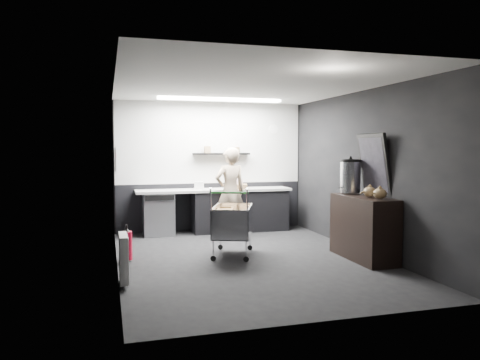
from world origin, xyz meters
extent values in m
plane|color=black|center=(0.00, 0.00, 0.00)|extent=(5.50, 5.50, 0.00)
plane|color=silver|center=(0.00, 0.00, 2.70)|extent=(5.50, 5.50, 0.00)
plane|color=black|center=(0.00, 2.75, 1.35)|extent=(5.50, 0.00, 5.50)
plane|color=black|center=(0.00, -2.75, 1.35)|extent=(5.50, 0.00, 5.50)
plane|color=black|center=(-2.00, 0.00, 1.35)|extent=(0.00, 5.50, 5.50)
plane|color=black|center=(2.00, 0.00, 1.35)|extent=(0.00, 5.50, 5.50)
cube|color=silver|center=(0.00, 2.73, 1.85)|extent=(3.95, 0.02, 1.70)
cube|color=black|center=(0.00, 2.73, 0.50)|extent=(3.95, 0.02, 1.00)
cube|color=black|center=(0.20, 2.62, 1.62)|extent=(1.20, 0.22, 0.04)
cylinder|color=white|center=(1.40, 2.72, 2.15)|extent=(0.20, 0.03, 0.20)
cube|color=silver|center=(-1.98, 1.30, 1.55)|extent=(0.02, 0.30, 0.40)
cube|color=red|center=(-1.98, 1.30, 1.62)|extent=(0.02, 0.22, 0.10)
cube|color=white|center=(-1.94, -0.90, 0.35)|extent=(0.10, 0.50, 0.60)
cube|color=white|center=(0.00, 1.85, 2.67)|extent=(2.40, 0.20, 0.04)
cube|color=black|center=(0.55, 2.42, 0.42)|extent=(2.00, 0.56, 0.85)
cube|color=beige|center=(0.00, 2.42, 0.88)|extent=(3.20, 0.60, 0.05)
cube|color=#9EA0A5|center=(-1.15, 2.42, 0.42)|extent=(0.60, 0.58, 0.85)
cube|color=black|center=(-1.15, 2.12, 0.78)|extent=(0.56, 0.02, 0.10)
imported|color=beige|center=(0.22, 1.97, 0.88)|extent=(0.70, 0.53, 1.75)
cube|color=silver|center=(-0.18, 0.30, 0.33)|extent=(0.88, 1.06, 0.02)
cube|color=silver|center=(-0.46, 0.30, 0.56)|extent=(0.35, 0.86, 0.48)
cube|color=silver|center=(0.11, 0.30, 0.56)|extent=(0.35, 0.86, 0.48)
cube|color=silver|center=(-0.18, -0.14, 0.56)|extent=(0.56, 0.23, 0.48)
cube|color=silver|center=(-0.18, 0.75, 0.56)|extent=(0.56, 0.23, 0.48)
cylinder|color=silver|center=(-0.43, -0.11, 0.18)|extent=(0.02, 0.02, 0.32)
cylinder|color=silver|center=(0.08, -0.11, 0.18)|extent=(0.02, 0.02, 0.32)
cylinder|color=silver|center=(-0.43, 0.72, 0.18)|extent=(0.02, 0.02, 0.32)
cylinder|color=silver|center=(0.08, 0.72, 0.18)|extent=(0.02, 0.02, 0.32)
cylinder|color=green|center=(-0.18, -0.20, 1.07)|extent=(0.56, 0.24, 0.03)
cube|color=olive|center=(-0.31, 0.41, 0.55)|extent=(0.36, 0.39, 0.41)
cube|color=olive|center=(-0.03, 0.17, 0.53)|extent=(0.33, 0.37, 0.37)
cylinder|color=black|center=(-0.43, -0.11, 0.04)|extent=(0.09, 0.06, 0.09)
cylinder|color=black|center=(-0.43, 0.72, 0.04)|extent=(0.09, 0.06, 0.09)
cylinder|color=black|center=(0.08, -0.11, 0.04)|extent=(0.09, 0.06, 0.09)
cylinder|color=black|center=(0.08, 0.72, 0.04)|extent=(0.09, 0.06, 0.09)
cube|color=black|center=(1.73, -0.50, 0.49)|extent=(0.49, 1.32, 0.99)
cylinder|color=silver|center=(1.73, -0.06, 1.26)|extent=(0.33, 0.33, 0.51)
cylinder|color=black|center=(1.73, -0.06, 1.54)|extent=(0.33, 0.33, 0.04)
sphere|color=black|center=(1.73, -0.06, 1.58)|extent=(0.05, 0.05, 0.05)
ellipsoid|color=brown|center=(1.73, -0.67, 1.08)|extent=(0.20, 0.20, 0.16)
ellipsoid|color=brown|center=(1.73, -0.94, 1.08)|extent=(0.20, 0.20, 0.16)
cube|color=black|center=(1.94, -0.45, 1.48)|extent=(0.22, 0.77, 0.98)
cube|color=black|center=(1.92, -0.45, 1.48)|extent=(0.16, 0.66, 0.85)
cylinder|color=red|center=(-1.85, 0.35, 0.25)|extent=(0.16, 0.16, 0.44)
cone|color=black|center=(-1.85, 0.35, 0.49)|extent=(0.11, 0.11, 0.07)
cylinder|color=black|center=(-1.85, 0.35, 0.54)|extent=(0.03, 0.03, 0.07)
cube|color=olive|center=(0.44, 2.37, 0.95)|extent=(0.54, 0.46, 0.09)
cylinder|color=silver|center=(0.52, 2.42, 0.99)|extent=(0.18, 0.18, 0.18)
cube|color=white|center=(-0.33, 2.37, 0.98)|extent=(0.21, 0.19, 0.16)
camera|label=1|loc=(-2.12, -6.95, 1.76)|focal=35.00mm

